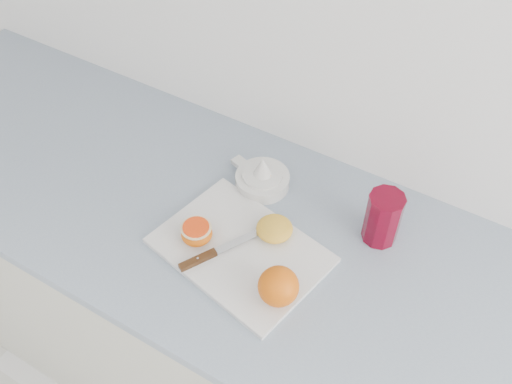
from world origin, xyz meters
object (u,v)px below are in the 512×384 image
counter (286,350)px  half_orange (197,233)px  red_tumbler (382,219)px  citrus_juicer (262,178)px  cutting_board (240,250)px

counter → half_orange: (-0.19, -0.08, 0.48)m
half_orange → red_tumbler: (0.33, 0.21, 0.03)m
half_orange → red_tumbler: 0.39m
half_orange → citrus_juicer: size_ratio=0.42×
red_tumbler → citrus_juicer: bearing=179.3°
cutting_board → red_tumbler: size_ratio=2.73×
cutting_board → citrus_juicer: citrus_juicer is taller
counter → cutting_board: size_ratio=6.98×
half_orange → red_tumbler: bearing=33.1°
citrus_juicer → red_tumbler: red_tumbler is taller
counter → half_orange: size_ratio=35.74×
half_orange → red_tumbler: size_ratio=0.53×
counter → cutting_board: bearing=-149.4°
counter → half_orange: 0.52m
citrus_juicer → cutting_board: bearing=-72.8°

